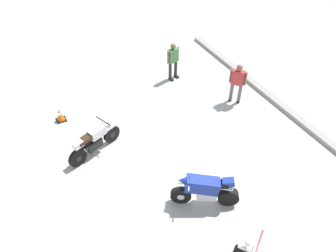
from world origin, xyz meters
The scene contains 7 objects.
ground_plane centered at (0.00, 0.00, 0.00)m, with size 40.00×40.00×0.00m, color #ADAAA3.
curb_edge centered at (0.00, 4.60, 0.07)m, with size 14.00×0.30×0.15m, color gray.
motorcycle_silver_cruiser centered at (-1.59, -2.64, 0.52)m, with size 0.96×1.98×1.09m.
motorcycle_blue_sportbike centered at (1.76, -0.49, 0.59)m, with size 1.14×1.79×1.14m.
person_in_red_shirt centered at (-1.76, 3.17, 0.96)m, with size 0.56×0.53×1.68m.
person_in_green_shirt centered at (-4.37, 1.77, 0.94)m, with size 0.41×0.64×1.66m.
traffic_cone centered at (-3.80, -3.28, 0.26)m, with size 0.36×0.36×0.53m.
Camera 1 is at (6.21, -3.96, 7.96)m, focal length 34.64 mm.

